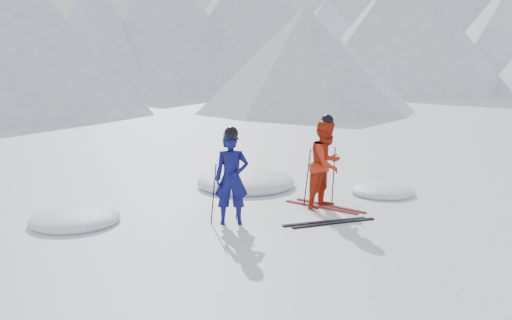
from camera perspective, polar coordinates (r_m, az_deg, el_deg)
ground at (r=11.46m, az=10.31°, el=-4.94°), size 160.00×160.00×0.00m
mountain_range at (r=45.86m, az=-12.81°, el=14.53°), size 106.15×62.94×15.53m
skier_blue at (r=9.98m, az=-2.59°, el=-1.96°), size 0.74×0.63×1.72m
skier_red at (r=11.20m, az=7.42°, el=-0.43°), size 1.08×0.97×1.83m
pole_blue_left at (r=10.05m, az=-4.49°, el=-3.57°), size 0.12×0.08×1.14m
pole_blue_right at (r=10.37m, az=-1.94°, el=-3.12°), size 0.12×0.07×1.14m
pole_red_left at (r=11.29m, az=5.41°, el=-1.88°), size 0.12×0.10×1.22m
pole_red_right at (r=11.56m, az=8.16°, el=-1.66°), size 0.12×0.09×1.22m
ski_worn_left at (r=11.33m, az=6.83°, el=-4.95°), size 0.77×1.59×0.03m
ski_worn_right at (r=11.47m, az=7.81°, el=-4.79°), size 0.66×1.63×0.03m
ski_loose_a at (r=10.32m, az=7.25°, el=-6.47°), size 1.69×0.39×0.03m
ski_loose_b at (r=10.26m, az=8.20°, el=-6.59°), size 1.70×0.33×0.03m
snow_lumps at (r=12.35m, az=0.53°, el=-3.70°), size 10.74×6.56×0.53m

